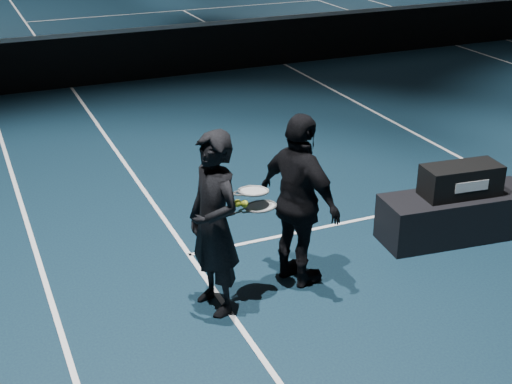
# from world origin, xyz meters

# --- Properties ---
(floor) EXTENTS (36.00, 36.00, 0.00)m
(floor) POSITION_xyz_m (0.00, 0.00, 0.00)
(floor) COLOR black
(floor) RESTS_ON ground
(court_lines) EXTENTS (10.98, 23.78, 0.01)m
(court_lines) POSITION_xyz_m (0.00, 0.00, 0.00)
(court_lines) COLOR white
(court_lines) RESTS_ON floor
(net_mesh) EXTENTS (12.80, 0.02, 0.86)m
(net_mesh) POSITION_xyz_m (0.00, 0.00, 0.45)
(net_mesh) COLOR black
(net_mesh) RESTS_ON floor
(net_tape) EXTENTS (12.80, 0.03, 0.07)m
(net_tape) POSITION_xyz_m (0.00, 0.00, 0.92)
(net_tape) COLOR white
(net_tape) RESTS_ON net_mesh
(player_bench) EXTENTS (1.63, 0.70, 0.48)m
(player_bench) POSITION_xyz_m (-1.47, -7.11, 0.24)
(player_bench) COLOR black
(player_bench) RESTS_ON floor
(racket_bag) EXTENTS (0.82, 0.42, 0.32)m
(racket_bag) POSITION_xyz_m (-1.47, -7.11, 0.63)
(racket_bag) COLOR black
(racket_bag) RESTS_ON player_bench
(bag_signature) EXTENTS (0.37, 0.04, 0.11)m
(bag_signature) POSITION_xyz_m (-1.47, -7.28, 0.63)
(bag_signature) COLOR white
(bag_signature) RESTS_ON racket_bag
(player_a) EXTENTS (0.51, 0.66, 1.60)m
(player_a) POSITION_xyz_m (-4.18, -7.35, 0.80)
(player_a) COLOR black
(player_a) RESTS_ON floor
(player_b) EXTENTS (0.65, 1.01, 1.60)m
(player_b) POSITION_xyz_m (-3.34, -7.24, 0.80)
(player_b) COLOR black
(player_b) RESTS_ON floor
(racket_lower) EXTENTS (0.70, 0.31, 0.03)m
(racket_lower) POSITION_xyz_m (-3.74, -7.29, 0.85)
(racket_lower) COLOR black
(racket_lower) RESTS_ON player_a
(racket_upper) EXTENTS (0.71, 0.35, 0.10)m
(racket_upper) POSITION_xyz_m (-3.79, -7.26, 0.99)
(racket_upper) COLOR black
(racket_upper) RESTS_ON player_b
(tennis_balls) EXTENTS (0.12, 0.10, 0.12)m
(tennis_balls) POSITION_xyz_m (-3.93, -7.31, 0.95)
(tennis_balls) COLOR #CFD72D
(tennis_balls) RESTS_ON racket_upper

